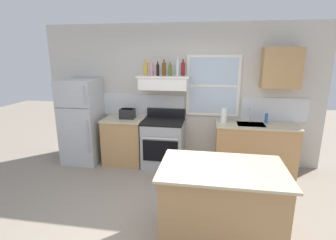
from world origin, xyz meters
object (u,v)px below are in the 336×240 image
bottle_olive_oil_square (170,70)px  bottle_red_label_wine (183,69)px  bottle_clear_tall (178,68)px  kitchen_island (220,203)px  stove_range (163,143)px  bottle_champagne_gold_foil (145,69)px  bottle_balsamic_dark (158,70)px  paper_towel_roll (224,116)px  bottle_amber_wine (164,69)px  dish_soap_bottle (266,118)px  bottle_rose_pink (151,69)px  toaster (127,113)px  refrigerator (82,121)px

bottle_olive_oil_square → bottle_red_label_wine: size_ratio=0.85×
bottle_clear_tall → kitchen_island: 2.63m
stove_range → bottle_champagne_gold_foil: bearing=169.9°
stove_range → bottle_balsamic_dark: (-0.11, 0.06, 1.39)m
paper_towel_roll → kitchen_island: paper_towel_roll is taller
bottle_olive_oil_square → paper_towel_roll: (1.00, -0.06, -0.81)m
bottle_champagne_gold_foil → kitchen_island: (1.37, -1.98, -1.41)m
bottle_champagne_gold_foil → bottle_red_label_wine: bottle_champagne_gold_foil is taller
bottle_amber_wine → dish_soap_bottle: bottle_amber_wine is taller
paper_towel_roll → kitchen_island: size_ratio=0.19×
bottle_rose_pink → kitchen_island: bottle_rose_pink is taller
bottle_champagne_gold_foil → dish_soap_bottle: (2.22, 0.08, -0.87)m
bottle_amber_wine → paper_towel_roll: (1.12, -0.10, -0.82)m
toaster → bottle_red_label_wine: (1.07, 0.09, 0.86)m
bottle_olive_oil_square → bottle_red_label_wine: bearing=13.8°
bottle_amber_wine → kitchen_island: 2.70m
bottle_champagne_gold_foil → paper_towel_roll: 1.68m
toaster → bottle_olive_oil_square: bearing=2.1°
refrigerator → bottle_red_label_wine: 2.25m
kitchen_island → dish_soap_bottle: bearing=67.4°
bottle_amber_wine → bottle_olive_oil_square: size_ratio=1.16×
bottle_olive_oil_square → stove_range: bearing=-140.4°
bottle_champagne_gold_foil → bottle_red_label_wine: (0.69, 0.09, -0.00)m
refrigerator → stove_range: refrigerator is taller
bottle_amber_wine → dish_soap_bottle: 2.08m
bottle_amber_wine → bottle_clear_tall: bearing=2.6°
toaster → bottle_olive_oil_square: bottle_olive_oil_square is taller
bottle_champagne_gold_foil → bottle_clear_tall: 0.59m
bottle_balsamic_dark → stove_range: bearing=-30.2°
refrigerator → bottle_champagne_gold_foil: (1.31, 0.08, 1.04)m
refrigerator → bottle_red_label_wine: bearing=5.0°
bottle_rose_pink → bottle_balsamic_dark: bottle_rose_pink is taller
bottle_balsamic_dark → bottle_clear_tall: bottle_clear_tall is taller
toaster → bottle_amber_wine: size_ratio=1.02×
bottle_red_label_wine → bottle_clear_tall: bearing=-179.6°
toaster → dish_soap_bottle: bearing=1.6°
stove_range → bottle_olive_oil_square: 1.39m
kitchen_island → bottle_rose_pink: bearing=122.3°
bottle_amber_wine → paper_towel_roll: bearing=-5.1°
dish_soap_bottle → bottle_champagne_gold_foil: bearing=-178.0°
toaster → bottle_balsamic_dark: size_ratio=1.16×
toaster → bottle_champagne_gold_foil: size_ratio=0.99×
bottle_rose_pink → kitchen_island: 2.74m
bottle_balsamic_dark → kitchen_island: bearing=-60.1°
bottle_balsamic_dark → kitchen_island: bottle_balsamic_dark is taller
bottle_amber_wine → bottle_clear_tall: size_ratio=0.85×
refrigerator → bottle_amber_wine: (1.64, 0.16, 1.03)m
bottle_olive_oil_square → dish_soap_bottle: bearing=1.4°
bottle_olive_oil_square → bottle_clear_tall: (0.13, 0.06, 0.04)m
paper_towel_roll → dish_soap_bottle: size_ratio=1.50×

